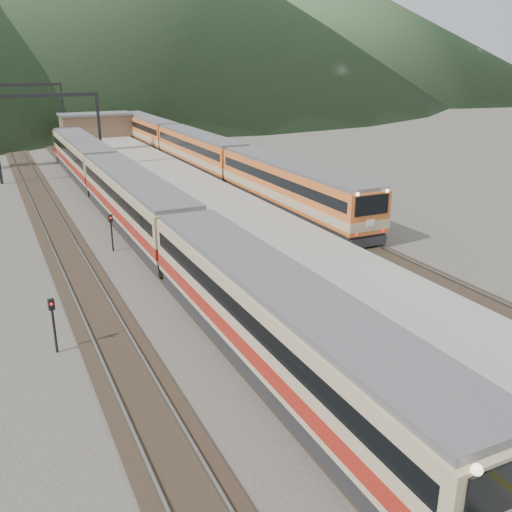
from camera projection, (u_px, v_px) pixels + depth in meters
track_main at (119, 211)px, 43.06m from camera, size 2.60×200.00×0.23m
track_far at (50, 218)px, 41.02m from camera, size 2.60×200.00×0.23m
track_second at (256, 196)px, 47.73m from camera, size 2.60×200.00×0.23m
platform at (198, 203)px, 43.48m from camera, size 8.00×100.00×1.00m
gantry_near at (48, 120)px, 52.89m from camera, size 9.55×0.25×8.00m
gantry_far at (25, 102)px, 74.22m from camera, size 9.55×0.25×8.00m
station_shed at (96, 125)px, 76.94m from camera, size 9.40×4.40×3.10m
hill_c at (296, 22)px, 224.66m from camera, size 160.00×160.00×50.00m
main_train at (135, 201)px, 37.78m from camera, size 2.98×61.12×3.64m
second_train at (199, 151)px, 58.76m from camera, size 2.86×58.78×3.50m
short_signal_b at (111, 228)px, 33.77m from camera, size 0.25×0.20×2.27m
short_signal_c at (53, 318)px, 21.97m from camera, size 0.25×0.21×2.27m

